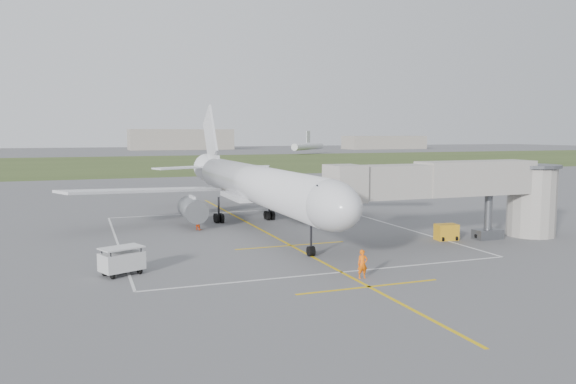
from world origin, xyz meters
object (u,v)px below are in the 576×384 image
object	(u,v)px
airliner	(254,184)
ramp_worker_wing	(198,222)
gpu_unit	(446,232)
baggage_cart	(122,261)
jet_bridge	(469,189)
ramp_worker_nose	(363,264)

from	to	relation	value
airliner	ramp_worker_wing	world-z (taller)	airliner
airliner	gpu_unit	bearing A→B (deg)	-43.17
airliner	baggage_cart	world-z (taller)	airliner
jet_bridge	gpu_unit	world-z (taller)	jet_bridge
jet_bridge	ramp_worker_wing	size ratio (longest dim) A/B	13.70
baggage_cart	ramp_worker_nose	bearing A→B (deg)	-46.88
airliner	jet_bridge	distance (m)	21.22
jet_bridge	ramp_worker_wing	bearing A→B (deg)	146.99
jet_bridge	baggage_cart	distance (m)	30.44
baggage_cart	ramp_worker_nose	world-z (taller)	baggage_cart
ramp_worker_nose	jet_bridge	bearing A→B (deg)	36.52
ramp_worker_wing	jet_bridge	bearing A→B (deg)	-159.66
airliner	baggage_cart	bearing A→B (deg)	-131.81
airliner	ramp_worker_wing	xyz separation A→B (m)	(-5.95, -0.17, -3.54)
jet_bridge	baggage_cart	bearing A→B (deg)	-176.43
gpu_unit	baggage_cart	distance (m)	28.76
airliner	gpu_unit	size ratio (longest dim) A/B	22.57
airliner	baggage_cart	xyz separation A→B (m)	(-14.43, -16.13, -3.40)
gpu_unit	ramp_worker_wing	bearing A→B (deg)	153.42
baggage_cart	ramp_worker_wing	bearing A→B (deg)	38.74
gpu_unit	ramp_worker_wing	world-z (taller)	ramp_worker_wing
airliner	ramp_worker_nose	distance (m)	22.97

